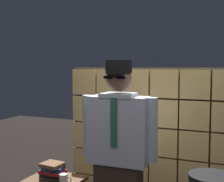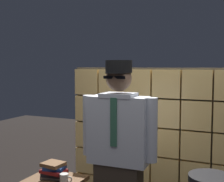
{
  "view_description": "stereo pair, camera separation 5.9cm",
  "coord_description": "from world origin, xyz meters",
  "views": [
    {
      "loc": [
        0.76,
        -2.07,
        1.65
      ],
      "look_at": [
        -0.23,
        0.27,
        1.44
      ],
      "focal_mm": 48.89,
      "sensor_mm": 36.0,
      "label": 1
    },
    {
      "loc": [
        0.82,
        -2.05,
        1.65
      ],
      "look_at": [
        -0.23,
        0.27,
        1.44
      ],
      "focal_mm": 48.89,
      "sensor_mm": 36.0,
      "label": 2
    }
  ],
  "objects": [
    {
      "name": "glass_block_wall",
      "position": [
        -0.0,
        1.22,
        0.81
      ],
      "size": [
        2.3,
        0.1,
        1.65
      ],
      "color": "#F2C672",
      "rests_on": "ground"
    },
    {
      "name": "standing_person",
      "position": [
        -0.18,
        0.31,
        0.89
      ],
      "size": [
        0.68,
        0.29,
        1.7
      ],
      "rotation": [
        0.0,
        0.0,
        0.04
      ],
      "color": "#382D23",
      "rests_on": "ground"
    },
    {
      "name": "book_stack",
      "position": [
        -0.87,
        0.33,
        0.64
      ],
      "size": [
        0.26,
        0.23,
        0.16
      ],
      "color": "gray",
      "rests_on": "side_table"
    },
    {
      "name": "coffee_mug",
      "position": [
        -0.7,
        0.26,
        0.61
      ],
      "size": [
        0.13,
        0.08,
        0.09
      ],
      "color": "silver",
      "rests_on": "side_table"
    }
  ]
}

